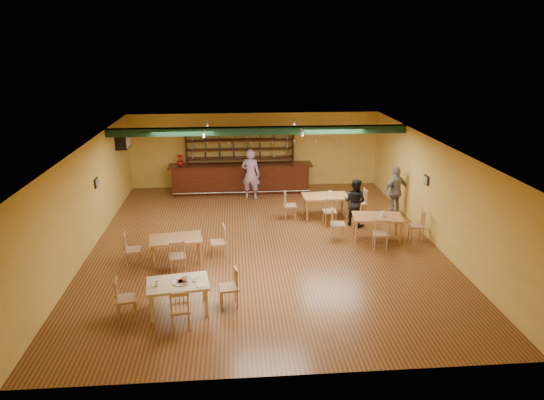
{
  "coord_description": "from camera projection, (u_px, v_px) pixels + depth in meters",
  "views": [
    {
      "loc": [
        -0.85,
        -13.24,
        5.77
      ],
      "look_at": [
        0.26,
        0.6,
        1.15
      ],
      "focal_mm": 31.98,
      "sensor_mm": 36.0,
      "label": 1
    }
  ],
  "objects": [
    {
      "name": "pizza_server",
      "position": [
        189.0,
        280.0,
        10.65
      ],
      "size": [
        0.33,
        0.21,
        0.0
      ],
      "primitive_type": "cube",
      "rotation": [
        0.0,
        0.0,
        -0.41
      ],
      "color": "silver",
      "rests_on": "pizza_tray"
    },
    {
      "name": "dining_table_b",
      "position": [
        325.0,
        206.0,
        16.44
      ],
      "size": [
        1.54,
        0.95,
        0.76
      ],
      "primitive_type": "cube",
      "rotation": [
        0.0,
        0.0,
        0.03
      ],
      "color": "#956335",
      "rests_on": "ground"
    },
    {
      "name": "patron_bar",
      "position": [
        251.0,
        174.0,
        18.18
      ],
      "size": [
        0.79,
        0.63,
        1.91
      ],
      "primitive_type": "imported",
      "rotation": [
        0.0,
        0.0,
        2.87
      ],
      "color": "#9750AE",
      "rests_on": "ground"
    },
    {
      "name": "picture_right",
      "position": [
        426.0,
        180.0,
        14.73
      ],
      "size": [
        0.04,
        0.34,
        0.28
      ],
      "primitive_type": "cube",
      "color": "black",
      "rests_on": "wall_right"
    },
    {
      "name": "poinsettia",
      "position": [
        180.0,
        160.0,
        18.64
      ],
      "size": [
        0.31,
        0.31,
        0.43
      ],
      "primitive_type": "imported",
      "rotation": [
        0.0,
        0.0,
        0.35
      ],
      "color": "#A60F13",
      "rests_on": "bar_counter"
    },
    {
      "name": "ac_unit",
      "position": [
        123.0,
        140.0,
        17.28
      ],
      "size": [
        0.34,
        0.7,
        0.48
      ],
      "primitive_type": "cube",
      "color": "white",
      "rests_on": "wall_left"
    },
    {
      "name": "parmesan_shaker",
      "position": [
        157.0,
        284.0,
        10.4
      ],
      "size": [
        0.08,
        0.08,
        0.11
      ],
      "primitive_type": "cylinder",
      "rotation": [
        0.0,
        0.0,
        0.15
      ],
      "color": "#EAE5C6",
      "rests_on": "near_table"
    },
    {
      "name": "track_rail_right",
      "position": [
        298.0,
        125.0,
        16.81
      ],
      "size": [
        0.05,
        2.5,
        0.05
      ],
      "primitive_type": "cube",
      "color": "white",
      "rests_on": "ceiling"
    },
    {
      "name": "near_table",
      "position": [
        179.0,
        297.0,
        10.7
      ],
      "size": [
        1.44,
        1.04,
        0.71
      ],
      "primitive_type": "cube",
      "rotation": [
        0.0,
        0.0,
        0.15
      ],
      "color": "beige",
      "rests_on": "ground"
    },
    {
      "name": "napkin_stack",
      "position": [
        194.0,
        277.0,
        10.79
      ],
      "size": [
        0.25,
        0.24,
        0.03
      ],
      "primitive_type": "cube",
      "rotation": [
        0.0,
        0.0,
        0.68
      ],
      "color": "white",
      "rests_on": "near_table"
    },
    {
      "name": "patron_right_b",
      "position": [
        395.0,
        191.0,
        16.45
      ],
      "size": [
        1.09,
        0.77,
        1.72
      ],
      "primitive_type": "imported",
      "rotation": [
        0.0,
        0.0,
        3.53
      ],
      "color": "gray",
      "rests_on": "ground"
    },
    {
      "name": "floor",
      "position": [
        265.0,
        243.0,
        14.41
      ],
      "size": [
        12.0,
        12.0,
        0.0
      ],
      "primitive_type": "plane",
      "color": "#592C19",
      "rests_on": "ground"
    },
    {
      "name": "pizza_tray",
      "position": [
        182.0,
        282.0,
        10.59
      ],
      "size": [
        0.43,
        0.43,
        0.01
      ],
      "primitive_type": "cylinder",
      "rotation": [
        0.0,
        0.0,
        0.08
      ],
      "color": "silver",
      "rests_on": "near_table"
    },
    {
      "name": "ceiling_beam",
      "position": [
        259.0,
        131.0,
        16.15
      ],
      "size": [
        10.0,
        0.3,
        0.25
      ],
      "primitive_type": "cube",
      "color": "black",
      "rests_on": "ceiling"
    },
    {
      "name": "dining_table_c",
      "position": [
        177.0,
        250.0,
        13.13
      ],
      "size": [
        1.49,
        1.03,
        0.69
      ],
      "primitive_type": "cube",
      "rotation": [
        0.0,
        0.0,
        0.15
      ],
      "color": "#956335",
      "rests_on": "ground"
    },
    {
      "name": "dining_table_d",
      "position": [
        377.0,
        227.0,
        14.62
      ],
      "size": [
        1.57,
        1.07,
        0.73
      ],
      "primitive_type": "cube",
      "rotation": [
        0.0,
        0.0,
        -0.14
      ],
      "color": "#956335",
      "rests_on": "ground"
    },
    {
      "name": "picture_left",
      "position": [
        96.0,
        183.0,
        14.44
      ],
      "size": [
        0.04,
        0.34,
        0.28
      ],
      "primitive_type": "cube",
      "color": "black",
      "rests_on": "wall_left"
    },
    {
      "name": "patron_right_a",
      "position": [
        355.0,
        202.0,
        15.61
      ],
      "size": [
        0.96,
        0.93,
        1.56
      ],
      "primitive_type": "imported",
      "rotation": [
        0.0,
        0.0,
        2.47
      ],
      "color": "black",
      "rests_on": "ground"
    },
    {
      "name": "back_bar_hutch",
      "position": [
        240.0,
        160.0,
        19.47
      ],
      "size": [
        4.31,
        0.4,
        2.28
      ],
      "primitive_type": "cube",
      "color": "black",
      "rests_on": "ground"
    },
    {
      "name": "bar_counter",
      "position": [
        241.0,
        178.0,
        19.06
      ],
      "size": [
        5.57,
        0.85,
        1.13
      ],
      "primitive_type": "cube",
      "color": "black",
      "rests_on": "ground"
    },
    {
      "name": "side_plate",
      "position": [
        201.0,
        285.0,
        10.45
      ],
      "size": [
        0.25,
        0.25,
        0.01
      ],
      "primitive_type": "cylinder",
      "rotation": [
        0.0,
        0.0,
        0.15
      ],
      "color": "white",
      "rests_on": "near_table"
    },
    {
      "name": "track_rail_left",
      "position": [
        205.0,
        126.0,
        16.56
      ],
      "size": [
        0.05,
        2.5,
        0.05
      ],
      "primitive_type": "cube",
      "color": "white",
      "rests_on": "ceiling"
    }
  ]
}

